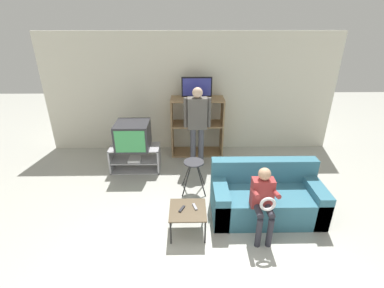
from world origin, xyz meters
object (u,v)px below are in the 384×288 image
(television_main, at_px, (133,135))
(media_shelf, at_px, (197,126))
(folding_stool, at_px, (194,167))
(person_seated_child, at_px, (263,199))
(television_flat, at_px, (197,88))
(couch, at_px, (266,198))
(person_standing_adult, at_px, (197,120))
(remote_control_black, at_px, (182,209))
(tv_stand, at_px, (136,158))
(snack_table, at_px, (188,212))
(remote_control_white, at_px, (195,207))

(television_main, bearing_deg, media_shelf, 30.22)
(folding_stool, xyz_separation_m, person_seated_child, (0.92, -1.12, 0.14))
(person_seated_child, bearing_deg, television_flat, 107.37)
(couch, bearing_deg, folding_stool, 149.72)
(television_main, distance_m, folding_stool, 1.43)
(television_flat, relative_size, person_standing_adult, 0.38)
(television_main, height_order, remote_control_black, television_main)
(television_main, xyz_separation_m, couch, (2.28, -1.42, -0.47))
(tv_stand, distance_m, television_flat, 1.91)
(folding_stool, bearing_deg, snack_table, -95.94)
(person_seated_child, bearing_deg, remote_control_white, 172.37)
(folding_stool, distance_m, couch, 1.30)
(media_shelf, height_order, television_flat, television_flat)
(folding_stool, height_order, remote_control_white, folding_stool)
(person_seated_child, bearing_deg, tv_stand, 137.43)
(person_seated_child, bearing_deg, remote_control_black, 175.93)
(remote_control_white, relative_size, person_seated_child, 0.14)
(media_shelf, distance_m, couch, 2.41)
(snack_table, xyz_separation_m, remote_control_white, (0.10, 0.05, 0.05))
(person_standing_adult, distance_m, person_seated_child, 2.26)
(person_seated_child, bearing_deg, snack_table, 175.77)
(snack_table, distance_m, remote_control_black, 0.10)
(television_flat, xyz_separation_m, couch, (1.01, -2.16, -1.20))
(remote_control_white, height_order, person_seated_child, person_seated_child)
(folding_stool, height_order, person_seated_child, person_seated_child)
(couch, bearing_deg, snack_table, -161.98)
(remote_control_black, bearing_deg, television_flat, 109.48)
(remote_control_white, bearing_deg, television_main, 106.87)
(snack_table, relative_size, couch, 0.31)
(snack_table, xyz_separation_m, remote_control_black, (-0.08, 0.00, 0.05))
(television_flat, xyz_separation_m, person_standing_adult, (-0.01, -0.57, -0.49))
(remote_control_white, relative_size, couch, 0.09)
(media_shelf, bearing_deg, folding_stool, -94.06)
(tv_stand, bearing_deg, television_flat, 29.80)
(media_shelf, bearing_deg, television_main, -149.78)
(folding_stool, bearing_deg, remote_control_black, -100.43)
(media_shelf, distance_m, remote_control_white, 2.53)
(couch, bearing_deg, remote_control_white, -162.68)
(television_main, xyz_separation_m, snack_table, (1.06, -1.82, -0.41))
(tv_stand, relative_size, remote_control_black, 6.80)
(snack_table, height_order, person_standing_adult, person_standing_adult)
(tv_stand, distance_m, folding_stool, 1.42)
(folding_stool, xyz_separation_m, remote_control_white, (-0.01, -1.00, -0.08))
(tv_stand, height_order, folding_stool, folding_stool)
(remote_control_white, bearing_deg, remote_control_black, 177.30)
(couch, bearing_deg, television_main, 148.03)
(media_shelf, bearing_deg, person_standing_adult, -91.84)
(remote_control_black, distance_m, couch, 1.36)
(snack_table, bearing_deg, television_main, 120.23)
(person_standing_adult, bearing_deg, snack_table, -95.68)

